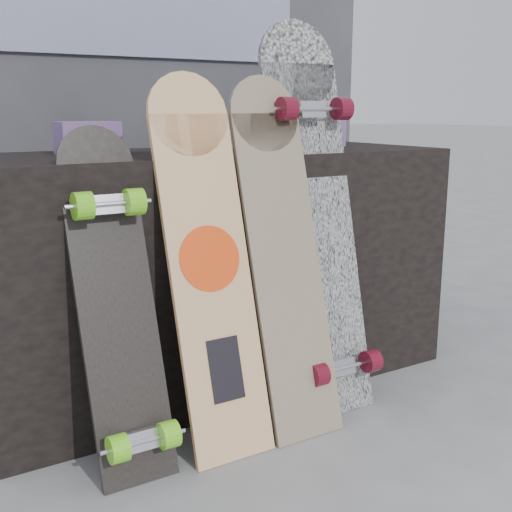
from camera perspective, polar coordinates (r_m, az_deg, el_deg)
ground at (r=1.97m, az=3.45°, el=-15.55°), size 60.00×60.00×0.00m
vendor_table at (r=2.22m, az=-3.76°, el=-1.07°), size 1.60×0.60×0.80m
booth at (r=2.94m, az=-11.97°, el=15.88°), size 2.40×0.22×2.20m
merch_box_purple at (r=2.06m, az=-14.74°, el=10.10°), size 0.18×0.12×0.10m
merch_box_small at (r=2.48m, az=5.69°, el=11.09°), size 0.14×0.14×0.12m
merch_box_flat at (r=2.30m, az=-4.27°, el=10.23°), size 0.22×0.10×0.06m
longboard_geisha at (r=1.77m, az=-4.31°, el=0.25°), size 0.24×0.31×1.04m
longboard_celtic at (r=1.88m, az=2.39°, el=1.09°), size 0.23×0.31×1.04m
longboard_cascadia at (r=2.01m, az=5.35°, el=4.10°), size 0.28×0.35×1.21m
skateboard_dark at (r=1.69m, az=-12.26°, el=-3.76°), size 0.20×0.34×0.90m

